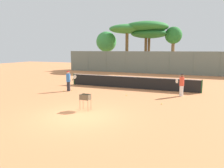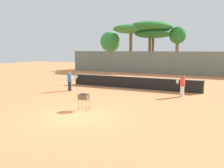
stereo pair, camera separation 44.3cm
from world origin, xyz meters
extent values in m
plane|color=#D37F4C|center=(0.00, 0.00, 0.00)|extent=(80.00, 80.00, 0.00)
cylinder|color=#26592D|center=(-5.83, 8.89, 0.54)|extent=(0.10, 0.10, 1.07)
cylinder|color=#26592D|center=(5.83, 8.89, 0.54)|extent=(0.10, 0.10, 1.07)
cube|color=black|center=(0.00, 8.89, 0.51)|extent=(11.66, 0.01, 1.01)
cube|color=white|center=(0.00, 8.89, 1.04)|extent=(11.66, 0.02, 0.06)
cylinder|color=slate|center=(-14.20, 21.49, 1.58)|extent=(0.08, 0.08, 3.16)
cylinder|color=slate|center=(-11.05, 21.49, 1.58)|extent=(0.08, 0.08, 3.16)
cylinder|color=slate|center=(-7.89, 21.49, 1.58)|extent=(0.08, 0.08, 3.16)
cylinder|color=slate|center=(-4.73, 21.49, 1.58)|extent=(0.08, 0.08, 3.16)
cylinder|color=slate|center=(-1.58, 21.49, 1.58)|extent=(0.08, 0.08, 3.16)
cylinder|color=slate|center=(1.58, 21.49, 1.58)|extent=(0.08, 0.08, 3.16)
cylinder|color=slate|center=(4.73, 21.49, 1.58)|extent=(0.08, 0.08, 3.16)
cylinder|color=slate|center=(7.89, 21.49, 1.58)|extent=(0.08, 0.08, 3.16)
cube|color=slate|center=(0.00, 21.49, 1.58)|extent=(28.40, 0.01, 3.16)
cylinder|color=brown|center=(-2.91, 26.34, 3.05)|extent=(0.45, 0.45, 6.10)
ellipsoid|color=#28722D|center=(-2.91, 26.34, 6.99)|extent=(7.12, 7.12, 1.78)
cylinder|color=brown|center=(-5.94, 25.62, 3.01)|extent=(0.51, 0.51, 6.01)
ellipsoid|color=#338438|center=(-5.94, 25.62, 6.75)|extent=(5.90, 5.90, 1.48)
cylinder|color=brown|center=(-10.09, 26.57, 1.85)|extent=(0.29, 0.29, 3.71)
sphere|color=#388E42|center=(-10.09, 26.57, 4.77)|extent=(3.55, 3.55, 3.55)
cylinder|color=brown|center=(-2.46, 26.64, 2.61)|extent=(0.40, 0.40, 5.22)
ellipsoid|color=#1E6028|center=(-2.46, 26.64, 5.97)|extent=(5.99, 5.99, 1.50)
cylinder|color=brown|center=(1.35, 27.00, 2.42)|extent=(0.51, 0.51, 4.84)
sphere|color=#28722D|center=(1.35, 27.00, 5.64)|extent=(2.68, 2.68, 2.68)
cylinder|color=#26262D|center=(-4.37, 5.72, 0.39)|extent=(0.28, 0.28, 0.78)
cylinder|color=blue|center=(-4.37, 5.72, 1.11)|extent=(0.34, 0.34, 0.65)
sphere|color=#DBB28C|center=(-4.37, 5.72, 1.54)|extent=(0.21, 0.21, 0.21)
cylinder|color=red|center=(-4.37, 5.72, 1.63)|extent=(0.22, 0.22, 0.05)
cylinder|color=black|center=(-4.09, 5.93, 0.94)|extent=(0.13, 0.11, 0.27)
ellipsoid|color=silver|center=(-3.95, 6.04, 1.16)|extent=(0.33, 0.26, 0.43)
cylinder|color=white|center=(4.45, 7.13, 0.39)|extent=(0.28, 0.28, 0.78)
cylinder|color=#E54C38|center=(4.45, 7.13, 1.11)|extent=(0.34, 0.34, 0.65)
sphere|color=#8C6647|center=(4.45, 7.13, 1.54)|extent=(0.21, 0.21, 0.21)
cylinder|color=black|center=(4.45, 7.13, 1.63)|extent=(0.22, 0.22, 0.05)
cylinder|color=black|center=(4.24, 6.84, 0.94)|extent=(0.11, 0.14, 0.27)
ellipsoid|color=silver|center=(4.14, 6.70, 1.16)|extent=(0.26, 0.34, 0.43)
cylinder|color=brown|center=(-0.51, 0.99, 0.31)|extent=(0.02, 0.02, 0.62)
cylinder|color=brown|center=(0.00, 0.99, 0.31)|extent=(0.02, 0.02, 0.62)
cylinder|color=brown|center=(-0.51, 1.35, 0.31)|extent=(0.02, 0.02, 0.62)
cylinder|color=brown|center=(0.00, 1.35, 0.31)|extent=(0.02, 0.02, 0.62)
cube|color=brown|center=(-0.25, 1.17, 0.62)|extent=(0.55, 0.40, 0.01)
cube|color=brown|center=(-0.25, 0.97, 0.77)|extent=(0.55, 0.01, 0.30)
cube|color=brown|center=(-0.25, 1.37, 0.77)|extent=(0.55, 0.01, 0.30)
cube|color=brown|center=(-0.53, 1.17, 0.77)|extent=(0.01, 0.40, 0.30)
cube|color=brown|center=(0.02, 1.17, 0.77)|extent=(0.01, 0.40, 0.30)
sphere|color=#D1E54C|center=(-0.22, 1.07, 0.71)|extent=(0.07, 0.07, 0.07)
sphere|color=#D1E54C|center=(-0.08, 1.31, 0.71)|extent=(0.07, 0.07, 0.07)
sphere|color=#D1E54C|center=(-0.05, 1.19, 0.71)|extent=(0.07, 0.07, 0.07)
sphere|color=#D1E54C|center=(-0.20, 1.03, 0.71)|extent=(0.07, 0.07, 0.07)
sphere|color=#D1E54C|center=(-0.16, 1.21, 0.71)|extent=(0.07, 0.07, 0.07)
sphere|color=#D1E54C|center=(-0.10, 1.12, 0.71)|extent=(0.07, 0.07, 0.07)
sphere|color=#D1E54C|center=(-0.35, 1.17, 0.66)|extent=(0.07, 0.07, 0.07)
sphere|color=#D1E54C|center=(-0.12, 1.16, 0.66)|extent=(0.07, 0.07, 0.07)
sphere|color=#D1E54C|center=(-0.38, 1.15, 0.66)|extent=(0.07, 0.07, 0.07)
sphere|color=#D1E54C|center=(-0.09, 1.10, 0.66)|extent=(0.07, 0.07, 0.07)
sphere|color=#D1E54C|center=(-0.40, 1.14, 0.71)|extent=(0.07, 0.07, 0.07)
sphere|color=#D1E54C|center=(-4.64, 5.37, 0.03)|extent=(0.07, 0.07, 0.07)
sphere|color=#D1E54C|center=(3.53, 4.12, 0.03)|extent=(0.07, 0.07, 0.07)
sphere|color=#D1E54C|center=(-4.19, 5.90, 0.03)|extent=(0.07, 0.07, 0.07)
sphere|color=#D1E54C|center=(0.63, 5.85, 0.03)|extent=(0.07, 0.07, 0.07)
cube|color=white|center=(5.34, 25.98, 0.45)|extent=(4.20, 1.70, 0.90)
cube|color=#33383D|center=(5.14, 25.98, 1.25)|extent=(2.20, 1.50, 0.70)
camera|label=1|loc=(5.68, -9.38, 3.40)|focal=35.00mm
camera|label=2|loc=(6.09, -9.20, 3.40)|focal=35.00mm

